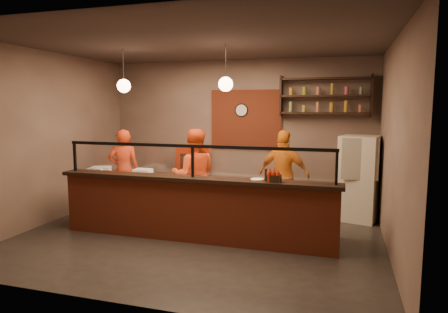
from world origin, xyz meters
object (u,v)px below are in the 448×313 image
(pepper_mill, at_px, (266,175))
(cook_left, at_px, (124,171))
(red_cooler, at_px, (193,175))
(cook_right, at_px, (284,175))
(wall_clock, at_px, (242,110))
(fridge, at_px, (359,178))
(pizza_dough, at_px, (211,180))
(cook_mid, at_px, (194,175))
(condiment_caddy, at_px, (274,178))

(pepper_mill, bearing_deg, cook_left, 158.03)
(cook_left, xyz_separation_m, red_cooler, (1.09, 1.12, -0.22))
(cook_right, distance_m, pepper_mill, 1.74)
(wall_clock, bearing_deg, pepper_mill, -68.42)
(pepper_mill, bearing_deg, fridge, 55.08)
(wall_clock, relative_size, pizza_dough, 0.61)
(cook_right, bearing_deg, pizza_dough, 55.93)
(cook_left, height_order, pizza_dough, cook_left)
(cook_right, height_order, fridge, cook_right)
(red_cooler, bearing_deg, cook_right, 2.69)
(pizza_dough, bearing_deg, wall_clock, 89.84)
(cook_left, height_order, pepper_mill, cook_left)
(wall_clock, distance_m, pizza_dough, 2.45)
(cook_right, distance_m, pizza_dough, 1.59)
(cook_mid, bearing_deg, cook_left, -27.84)
(condiment_caddy, relative_size, pepper_mill, 1.06)
(pizza_dough, distance_m, condiment_caddy, 1.40)
(pizza_dough, relative_size, condiment_caddy, 2.43)
(wall_clock, relative_size, cook_right, 0.17)
(cook_mid, height_order, cook_right, cook_mid)
(cook_mid, bearing_deg, pizza_dough, 115.30)
(wall_clock, distance_m, cook_right, 1.95)
(wall_clock, height_order, fridge, wall_clock)
(fridge, bearing_deg, pizza_dough, -136.22)
(wall_clock, distance_m, cook_left, 2.87)
(cook_mid, distance_m, condiment_caddy, 2.08)
(wall_clock, bearing_deg, fridge, -15.77)
(wall_clock, bearing_deg, condiment_caddy, -66.45)
(cook_left, distance_m, condiment_caddy, 3.64)
(cook_right, relative_size, condiment_caddy, 8.61)
(cook_mid, height_order, pizza_dough, cook_mid)
(pizza_dough, distance_m, pepper_mill, 1.26)
(fridge, xyz_separation_m, pizza_dough, (-2.51, -1.44, 0.09))
(pepper_mill, bearing_deg, red_cooler, 131.39)
(wall_clock, height_order, pepper_mill, wall_clock)
(cook_mid, xyz_separation_m, pizza_dough, (0.50, -0.49, 0.02))
(red_cooler, relative_size, condiment_caddy, 6.41)
(cook_left, height_order, cook_right, cook_right)
(wall_clock, bearing_deg, pizza_dough, -90.16)
(wall_clock, xyz_separation_m, red_cooler, (-1.06, -0.31, -1.45))
(pepper_mill, bearing_deg, condiment_caddy, -22.16)
(wall_clock, height_order, red_cooler, wall_clock)
(red_cooler, bearing_deg, pepper_mill, -27.83)
(cook_left, height_order, cook_mid, cook_mid)
(cook_mid, bearing_deg, pepper_mill, 125.48)
(fridge, xyz_separation_m, pepper_mill, (-1.42, -2.03, 0.34))
(cook_right, bearing_deg, cook_left, 17.95)
(cook_left, bearing_deg, cook_mid, 147.74)
(wall_clock, xyz_separation_m, pizza_dough, (-0.01, -2.14, -1.19))
(cook_left, bearing_deg, cook_right, 162.63)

